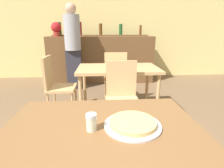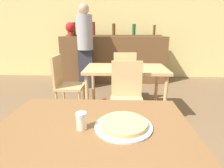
{
  "view_description": "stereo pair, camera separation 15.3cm",
  "coord_description": "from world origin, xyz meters",
  "px_view_note": "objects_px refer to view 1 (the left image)",
  "views": [
    {
      "loc": [
        -0.0,
        -0.91,
        1.27
      ],
      "look_at": [
        0.09,
        0.55,
        0.82
      ],
      "focal_mm": 28.0,
      "sensor_mm": 36.0,
      "label": 1
    },
    {
      "loc": [
        0.15,
        -0.91,
        1.27
      ],
      "look_at": [
        0.09,
        0.55,
        0.82
      ],
      "focal_mm": 28.0,
      "sensor_mm": 36.0,
      "label": 2
    }
  ],
  "objects_px": {
    "person_standing": "(73,44)",
    "pizza_tray": "(133,124)",
    "chair_far_side_front": "(122,94)",
    "cheese_shaker": "(92,122)",
    "chair_far_side_left": "(56,83)",
    "potted_plant": "(56,28)",
    "chair_far_side_back": "(115,74)"
  },
  "relations": [
    {
      "from": "chair_far_side_back",
      "to": "cheese_shaker",
      "type": "height_order",
      "value": "chair_far_side_back"
    },
    {
      "from": "pizza_tray",
      "to": "potted_plant",
      "type": "xyz_separation_m",
      "value": [
        -1.23,
        3.51,
        0.58
      ]
    },
    {
      "from": "chair_far_side_front",
      "to": "pizza_tray",
      "type": "distance_m",
      "value": 1.11
    },
    {
      "from": "chair_far_side_back",
      "to": "person_standing",
      "type": "relative_size",
      "value": 0.51
    },
    {
      "from": "chair_far_side_front",
      "to": "potted_plant",
      "type": "distance_m",
      "value": 2.86
    },
    {
      "from": "chair_far_side_left",
      "to": "person_standing",
      "type": "distance_m",
      "value": 1.45
    },
    {
      "from": "cheese_shaker",
      "to": "person_standing",
      "type": "distance_m",
      "value": 3.06
    },
    {
      "from": "chair_far_side_front",
      "to": "chair_far_side_left",
      "type": "distance_m",
      "value": 1.06
    },
    {
      "from": "chair_far_side_front",
      "to": "potted_plant",
      "type": "bearing_deg",
      "value": 118.13
    },
    {
      "from": "pizza_tray",
      "to": "person_standing",
      "type": "bearing_deg",
      "value": 104.73
    },
    {
      "from": "chair_far_side_left",
      "to": "potted_plant",
      "type": "relative_size",
      "value": 2.82
    },
    {
      "from": "pizza_tray",
      "to": "person_standing",
      "type": "xyz_separation_m",
      "value": [
        -0.78,
        2.98,
        0.25
      ]
    },
    {
      "from": "chair_far_side_left",
      "to": "cheese_shaker",
      "type": "bearing_deg",
      "value": -159.35
    },
    {
      "from": "chair_far_side_front",
      "to": "chair_far_side_back",
      "type": "height_order",
      "value": "same"
    },
    {
      "from": "pizza_tray",
      "to": "chair_far_side_back",
      "type": "bearing_deg",
      "value": 88.2
    },
    {
      "from": "chair_far_side_back",
      "to": "cheese_shaker",
      "type": "distance_m",
      "value": 2.19
    },
    {
      "from": "chair_far_side_left",
      "to": "cheese_shaker",
      "type": "relative_size",
      "value": 9.15
    },
    {
      "from": "chair_far_side_left",
      "to": "pizza_tray",
      "type": "height_order",
      "value": "chair_far_side_left"
    },
    {
      "from": "person_standing",
      "to": "pizza_tray",
      "type": "bearing_deg",
      "value": -75.27
    },
    {
      "from": "chair_far_side_left",
      "to": "cheese_shaker",
      "type": "height_order",
      "value": "chair_far_side_left"
    },
    {
      "from": "pizza_tray",
      "to": "cheese_shaker",
      "type": "bearing_deg",
      "value": -173.57
    },
    {
      "from": "chair_far_side_left",
      "to": "pizza_tray",
      "type": "distance_m",
      "value": 1.83
    },
    {
      "from": "cheese_shaker",
      "to": "person_standing",
      "type": "xyz_separation_m",
      "value": [
        -0.54,
        3.01,
        0.22
      ]
    },
    {
      "from": "chair_far_side_left",
      "to": "pizza_tray",
      "type": "xyz_separation_m",
      "value": [
        0.86,
        -1.6,
        0.21
      ]
    },
    {
      "from": "chair_far_side_front",
      "to": "person_standing",
      "type": "xyz_separation_m",
      "value": [
        -0.85,
        1.9,
        0.46
      ]
    },
    {
      "from": "chair_far_side_left",
      "to": "person_standing",
      "type": "height_order",
      "value": "person_standing"
    },
    {
      "from": "chair_far_side_front",
      "to": "cheese_shaker",
      "type": "bearing_deg",
      "value": -105.54
    },
    {
      "from": "chair_far_side_front",
      "to": "chair_far_side_back",
      "type": "distance_m",
      "value": 1.04
    },
    {
      "from": "chair_far_side_left",
      "to": "cheese_shaker",
      "type": "distance_m",
      "value": 1.76
    },
    {
      "from": "chair_far_side_back",
      "to": "pizza_tray",
      "type": "distance_m",
      "value": 2.13
    },
    {
      "from": "pizza_tray",
      "to": "cheese_shaker",
      "type": "xyz_separation_m",
      "value": [
        -0.24,
        -0.03,
        0.04
      ]
    },
    {
      "from": "chair_far_side_front",
      "to": "person_standing",
      "type": "relative_size",
      "value": 0.51
    }
  ]
}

